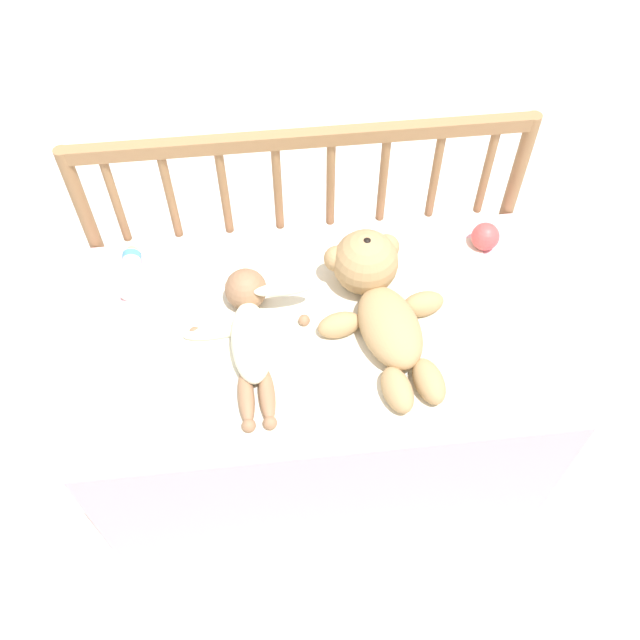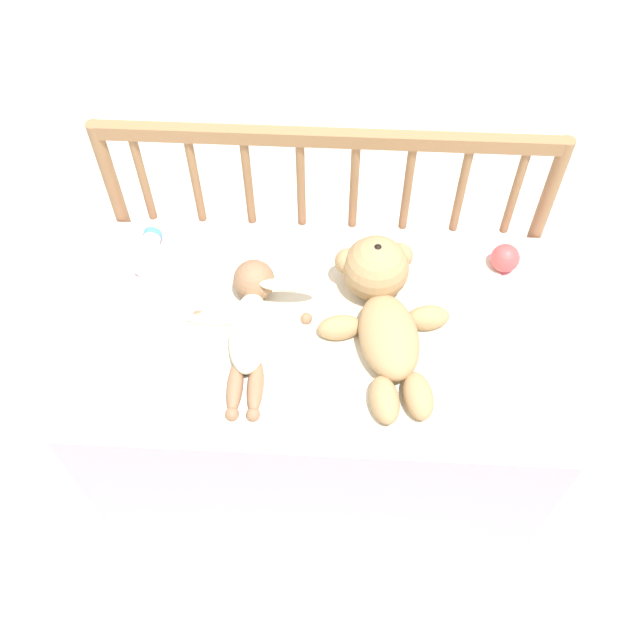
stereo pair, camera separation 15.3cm
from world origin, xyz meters
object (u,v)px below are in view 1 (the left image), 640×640
teddy_bear (379,298)px  baby (250,330)px  toy_ball (485,237)px  baby_bottle (131,271)px

teddy_bear → baby: teddy_bear is taller
baby → toy_ball: (0.61, 0.23, -0.01)m
baby → toy_ball: 0.65m
teddy_bear → toy_ball: (0.30, 0.18, -0.03)m
teddy_bear → toy_ball: size_ratio=6.58×
teddy_bear → baby: size_ratio=1.15×
teddy_bear → baby_bottle: bearing=163.1°
baby_bottle → teddy_bear: bearing=-16.9°
teddy_bear → baby: (-0.30, -0.04, -0.02)m
baby_bottle → toy_ball: 0.89m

